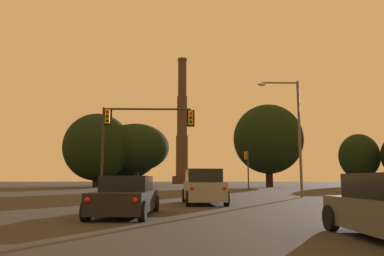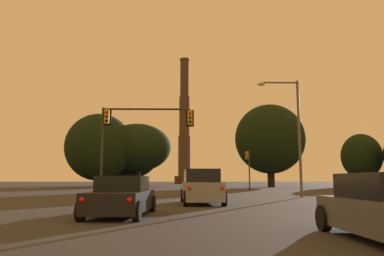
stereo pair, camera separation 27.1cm
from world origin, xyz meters
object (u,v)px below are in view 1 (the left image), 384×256
(sedan_left_lane_second, at_px, (126,197))
(traffic_light_far_right, at_px, (247,164))
(suv_center_lane_front, at_px, (203,187))
(street_lamp, at_px, (293,125))
(traffic_light_overhead_left, at_px, (134,128))
(smokestack, at_px, (182,133))

(sedan_left_lane_second, bearing_deg, traffic_light_far_right, 75.87)
(suv_center_lane_front, relative_size, street_lamp, 0.56)
(sedan_left_lane_second, height_order, traffic_light_far_right, traffic_light_far_right)
(sedan_left_lane_second, distance_m, traffic_light_overhead_left, 13.86)
(suv_center_lane_front, relative_size, traffic_light_overhead_left, 0.73)
(sedan_left_lane_second, relative_size, street_lamp, 0.54)
(sedan_left_lane_second, distance_m, street_lamp, 18.11)
(traffic_light_overhead_left, relative_size, smokestack, 0.16)
(traffic_light_overhead_left, distance_m, smokestack, 98.07)
(smokestack, bearing_deg, street_lamp, -84.99)
(traffic_light_overhead_left, bearing_deg, smokestack, 87.94)
(suv_center_lane_front, bearing_deg, traffic_light_far_right, 73.05)
(sedan_left_lane_second, height_order, smokestack, smokestack)
(traffic_light_overhead_left, bearing_deg, traffic_light_far_right, 62.40)
(street_lamp, bearing_deg, sedan_left_lane_second, -126.68)
(sedan_left_lane_second, relative_size, traffic_light_far_right, 0.91)
(traffic_light_overhead_left, height_order, street_lamp, street_lamp)
(smokestack, bearing_deg, traffic_light_far_right, -83.19)
(sedan_left_lane_second, height_order, suv_center_lane_front, suv_center_lane_front)
(traffic_light_far_right, bearing_deg, street_lamp, -90.92)
(traffic_light_overhead_left, xyz_separation_m, smokestack, (3.50, 97.30, 11.75))
(traffic_light_overhead_left, relative_size, street_lamp, 0.77)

